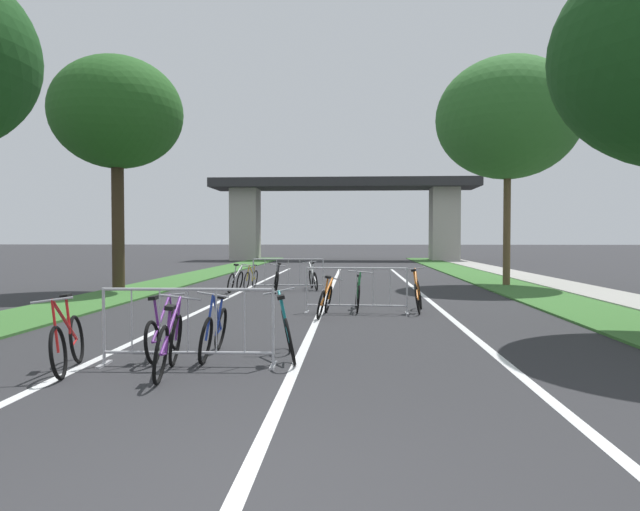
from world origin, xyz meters
The scene contains 24 objects.
grass_verge_left centered at (-6.24, 20.35, 0.03)m, with size 2.14×49.74×0.05m, color #386B2D.
grass_verge_right centered at (6.24, 20.35, 0.03)m, with size 2.14×49.74×0.05m, color #386B2D.
sidewalk_path_right centered at (8.19, 20.35, 0.04)m, with size 1.75×49.74×0.08m, color #9E9B93.
lane_stripe_center centered at (0.00, 14.39, 0.00)m, with size 0.14×28.78×0.01m, color silver.
lane_stripe_right_lane centered at (2.85, 14.39, 0.00)m, with size 0.14×28.78×0.01m, color silver.
lane_stripe_left_lane centered at (-2.85, 14.39, 0.00)m, with size 0.14×28.78×0.01m, color silver.
overpass_bridge centered at (0.00, 41.11, 4.42)m, with size 20.31×4.38×6.24m.
tree_left_maple_mid centered at (-6.79, 14.60, 5.68)m, with size 4.16×4.16×7.48m.
tree_right_oak_mid centered at (6.23, 17.46, 5.97)m, with size 5.07×5.07×8.13m.
crowd_barrier_nearest centered at (-1.44, 4.10, 0.52)m, with size 2.35×0.51×1.05m.
crowd_barrier_second centered at (0.83, 9.64, 0.52)m, with size 2.36×0.54×1.05m.
crowd_barrier_third centered at (-1.37, 15.19, 0.52)m, with size 2.36×0.52×1.05m.
bicycle_orange_0 centered at (2.27, 10.01, 0.40)m, with size 0.49×1.68×1.03m.
bicycle_purple_1 centered at (-1.54, 3.59, 0.39)m, with size 0.53×1.67×0.98m.
bicycle_green_2 centered at (0.87, 10.22, 0.37)m, with size 0.56×1.71×0.98m.
bicycle_white_3 centered at (-0.59, 15.76, 0.35)m, with size 0.65×1.63×0.93m.
bicycle_silver_4 centered at (-3.01, 14.72, 0.36)m, with size 0.52×1.69×0.91m.
bicycle_red_5 centered at (-2.91, 3.72, 0.37)m, with size 0.52×1.60×1.01m.
bicycle_teal_6 centered at (-0.17, 4.66, 0.38)m, with size 0.65×1.65×0.98m.
bicycle_yellow_7 centered at (-2.68, 15.71, 0.35)m, with size 0.51×1.66×0.88m.
bicycle_black_8 centered at (-1.69, 14.72, 0.36)m, with size 0.51×1.64×0.94m.
bicycle_blue_9 centered at (-1.24, 4.70, 0.37)m, with size 0.43×1.68×0.99m.
bicycle_orange_10 centered at (0.15, 9.09, 0.35)m, with size 0.56×1.74×0.92m.
bicycle_purple_11 centered at (-1.97, 4.68, 0.34)m, with size 0.47×1.66×0.91m.
Camera 1 is at (0.77, -3.43, 1.71)m, focal length 32.27 mm.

